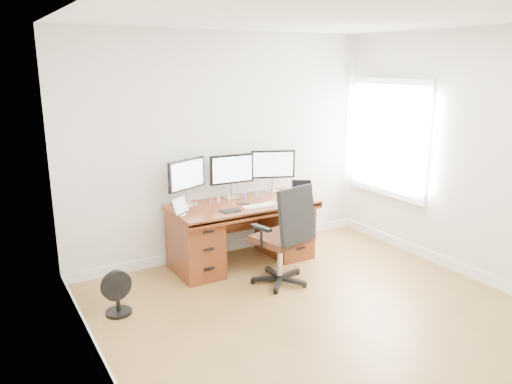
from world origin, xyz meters
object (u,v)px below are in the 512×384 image
office_chair (284,252)px  floor_fan (117,294)px  monitor_center (232,171)px  desk (242,231)px  keyboard (256,206)px

office_chair → floor_fan: (-1.73, 0.24, -0.16)m
office_chair → monitor_center: monitor_center is taller
desk → keyboard: keyboard is taller
floor_fan → monitor_center: bearing=13.8°
desk → monitor_center: monitor_center is taller
desk → monitor_center: 0.72m
office_chair → keyboard: 0.64m
office_chair → desk: bearing=83.9°
monitor_center → keyboard: size_ratio=1.90×
floor_fan → office_chair: bearing=-18.7°
monitor_center → keyboard: bearing=-80.7°
office_chair → keyboard: bearing=82.5°
keyboard → desk: bearing=104.0°
desk → monitor_center: bearing=90.0°
floor_fan → monitor_center: monitor_center is taller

